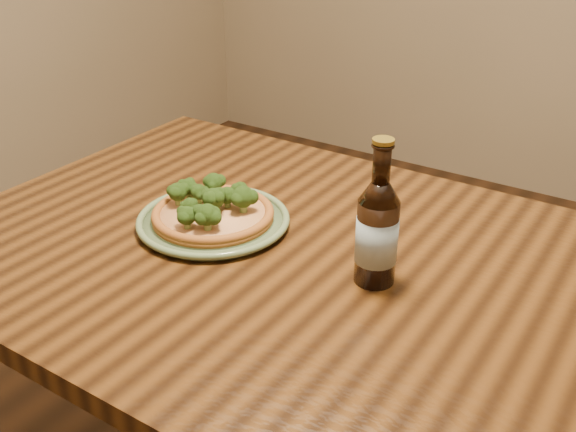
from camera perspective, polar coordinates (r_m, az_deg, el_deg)
The scene contains 4 objects.
table at distance 1.19m, azimuth 6.50°, elevation -8.90°, with size 1.60×0.90×0.75m.
plate at distance 1.30m, azimuth -6.34°, elevation -0.36°, with size 0.29×0.29×0.02m.
pizza at distance 1.29m, azimuth -6.42°, elevation 0.45°, with size 0.23×0.23×0.07m.
beer_bottle at distance 1.09m, azimuth 7.55°, elevation -1.28°, with size 0.07×0.07×0.25m.
Camera 1 is at (0.41, -0.77, 1.36)m, focal length 42.00 mm.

